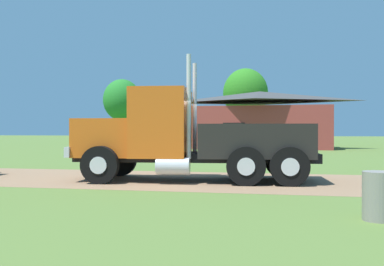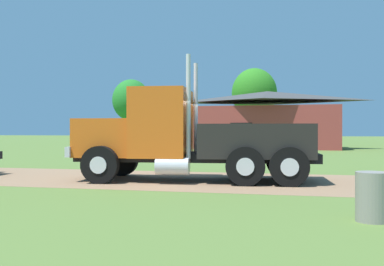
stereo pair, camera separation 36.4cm
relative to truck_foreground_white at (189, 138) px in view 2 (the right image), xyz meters
name	(u,v)px [view 2 (the right image)]	position (x,y,z in m)	size (l,w,h in m)	color
ground_plane	(162,179)	(-0.96, 0.12, -1.35)	(200.00, 200.00, 0.00)	#587332
dirt_track	(162,179)	(-0.96, 0.12, -1.35)	(120.00, 5.48, 0.01)	#916E50
truck_foreground_white	(189,138)	(0.00, 0.00, 0.00)	(7.91, 3.29, 3.90)	black
steel_barrel	(372,197)	(4.64, -5.52, -0.91)	(0.57, 0.57, 0.88)	gray
shed_building	(267,121)	(0.97, 25.92, 1.06)	(12.90, 7.37, 5.01)	#983934
tree_left	(131,100)	(-17.34, 40.86, 4.09)	(4.87, 4.87, 8.14)	#513823
tree_mid	(254,93)	(-1.32, 39.18, 4.59)	(5.30, 5.30, 8.88)	#513823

